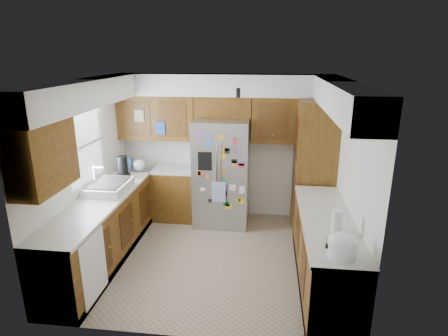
{
  "coord_description": "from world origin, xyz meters",
  "views": [
    {
      "loc": [
        0.74,
        -4.73,
        2.84
      ],
      "look_at": [
        0.14,
        0.35,
        1.25
      ],
      "focal_mm": 30.0,
      "sensor_mm": 36.0,
      "label": 1
    }
  ],
  "objects": [
    {
      "name": "paper_towel",
      "position": [
        1.54,
        -0.85,
        1.05
      ],
      "size": [
        0.12,
        0.12,
        0.26
      ],
      "primitive_type": "cylinder",
      "color": "white",
      "rests_on": "right_counter_run"
    },
    {
      "name": "pantry",
      "position": [
        1.5,
        1.15,
        1.07
      ],
      "size": [
        0.6,
        0.9,
        2.15
      ],
      "primitive_type": "cube",
      "color": "#492A0E",
      "rests_on": "ground"
    },
    {
      "name": "left_counter_clutter",
      "position": [
        -1.47,
        0.86,
        1.05
      ],
      "size": [
        0.41,
        0.92,
        0.38
      ],
      "color": "black",
      "rests_on": "left_counter_run"
    },
    {
      "name": "fridge",
      "position": [
        -0.0,
        1.2,
        0.9
      ],
      "size": [
        0.9,
        0.79,
        1.8
      ],
      "color": "#949499",
      "rests_on": "ground"
    },
    {
      "name": "room_shell",
      "position": [
        -0.11,
        0.36,
        1.82
      ],
      "size": [
        3.64,
        3.24,
        2.52
      ],
      "color": "white",
      "rests_on": "ground"
    },
    {
      "name": "right_counter_run",
      "position": [
        1.5,
        -0.47,
        0.42
      ],
      "size": [
        0.63,
        2.25,
        0.92
      ],
      "color": "#492A0E",
      "rests_on": "ground"
    },
    {
      "name": "bridge_cabinet",
      "position": [
        0.0,
        1.43,
        1.98
      ],
      "size": [
        0.96,
        0.34,
        0.35
      ],
      "primitive_type": "cube",
      "color": "#492A0E",
      "rests_on": "fridge"
    },
    {
      "name": "sink_assembly",
      "position": [
        -1.5,
        0.1,
        0.99
      ],
      "size": [
        0.52,
        0.7,
        0.37
      ],
      "color": "white",
      "rests_on": "left_counter_run"
    },
    {
      "name": "fridge_top_items",
      "position": [
        -0.06,
        1.4,
        2.28
      ],
      "size": [
        0.83,
        0.37,
        0.29
      ],
      "color": "#1421AB",
      "rests_on": "bridge_cabinet"
    },
    {
      "name": "rice_cooker",
      "position": [
        1.5,
        -1.37,
        1.05
      ],
      "size": [
        0.29,
        0.28,
        0.25
      ],
      "color": "white",
      "rests_on": "right_counter_run"
    },
    {
      "name": "left_counter_run",
      "position": [
        -1.36,
        0.03,
        0.43
      ],
      "size": [
        1.36,
        3.2,
        0.92
      ],
      "color": "#492A0E",
      "rests_on": "ground"
    },
    {
      "name": "floor",
      "position": [
        0.0,
        0.0,
        0.0
      ],
      "size": [
        3.6,
        3.6,
        0.0
      ],
      "primitive_type": "plane",
      "color": "tan",
      "rests_on": "ground"
    }
  ]
}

